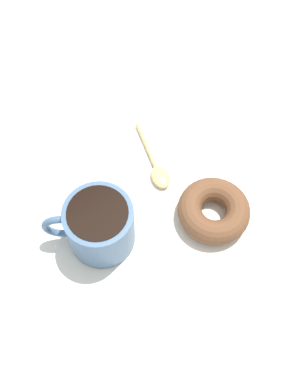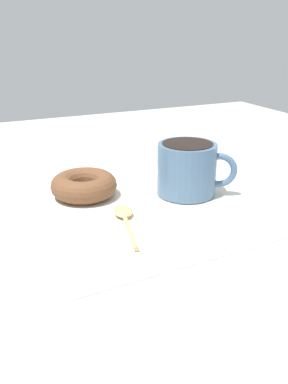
% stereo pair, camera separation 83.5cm
% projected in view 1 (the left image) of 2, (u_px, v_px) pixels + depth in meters
% --- Properties ---
extents(ground_plane, '(1.20, 1.20, 0.02)m').
position_uv_depth(ground_plane, '(137.00, 231.00, 0.56)').
color(ground_plane, '#B2BCC6').
extents(napkin, '(0.32, 0.32, 0.00)m').
position_uv_depth(napkin, '(144.00, 200.00, 0.57)').
color(napkin, white).
rests_on(napkin, ground_plane).
extents(coffee_cup, '(0.08, 0.10, 0.07)m').
position_uv_depth(coffee_cup, '(99.00, 225.00, 0.51)').
color(coffee_cup, slate).
rests_on(coffee_cup, napkin).
extents(donut, '(0.09, 0.09, 0.03)m').
position_uv_depth(donut, '(214.00, 210.00, 0.55)').
color(donut, brown).
rests_on(donut, napkin).
extents(spoon, '(0.11, 0.04, 0.01)m').
position_uv_depth(spoon, '(157.00, 169.00, 0.59)').
color(spoon, '#D8B772').
rests_on(spoon, napkin).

